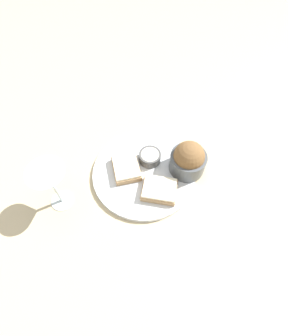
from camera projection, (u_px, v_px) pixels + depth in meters
ground_plane at (144, 174)px, 0.76m from camera, size 4.00×4.00×0.00m
dinner_plate at (144, 173)px, 0.75m from camera, size 0.29×0.29×0.01m
salad_bowl at (188, 159)px, 0.72m from camera, size 0.10×0.10×0.10m
sauce_ramekin at (150, 157)px, 0.76m from camera, size 0.06×0.06×0.03m
cheese_toast_near at (126, 168)px, 0.74m from camera, size 0.12×0.11×0.03m
cheese_toast_far at (159, 190)px, 0.70m from camera, size 0.12×0.11×0.03m
wine_glass at (50, 181)px, 0.62m from camera, size 0.09×0.09×0.15m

